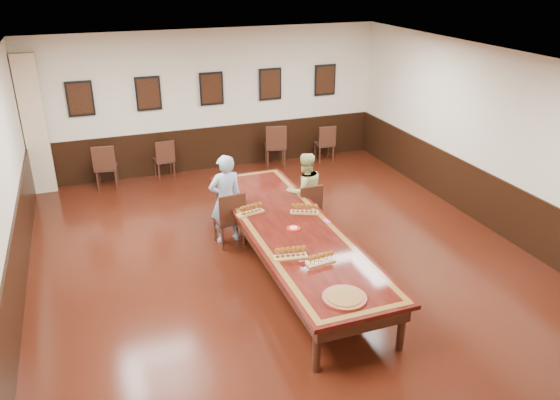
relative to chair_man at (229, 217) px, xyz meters
name	(u,v)px	position (x,y,z in m)	size (l,w,h in m)	color
floor	(291,269)	(0.69, -1.18, -0.51)	(8.00, 10.00, 0.02)	black
ceiling	(293,66)	(0.69, -1.18, 2.71)	(8.00, 10.00, 0.02)	white
wall_back	(211,101)	(0.69, 3.83, 1.10)	(8.00, 0.02, 3.20)	beige
wall_right	(508,147)	(4.70, -1.18, 1.10)	(0.02, 10.00, 3.20)	beige
chair_man	(229,217)	(0.00, 0.00, 0.00)	(0.47, 0.51, 1.00)	black
chair_woman	(307,206)	(1.47, 0.04, -0.04)	(0.43, 0.47, 0.92)	black
spare_chair_a	(106,166)	(-1.79, 3.41, 0.00)	(0.46, 0.51, 0.99)	black
spare_chair_b	(164,158)	(-0.53, 3.58, -0.05)	(0.42, 0.46, 0.90)	black
spare_chair_c	(275,145)	(2.09, 3.44, 0.02)	(0.48, 0.53, 1.03)	black
spare_chair_d	(324,143)	(3.35, 3.37, -0.05)	(0.42, 0.46, 0.91)	black
person_man	(226,199)	(-0.01, 0.11, 0.30)	(0.58, 0.38, 1.59)	#4B7FBD
person_woman	(305,191)	(1.47, 0.14, 0.22)	(0.72, 0.56, 1.44)	#C7CD80
pink_phone	(327,221)	(1.29, -1.19, 0.26)	(0.07, 0.13, 0.01)	#DA4899
curtain	(35,126)	(-3.06, 3.64, 0.95)	(0.45, 0.18, 2.90)	#CFB58E
wainscoting	(291,241)	(0.69, -1.18, 0.00)	(8.00, 10.00, 1.00)	black
conference_table	(291,235)	(0.69, -1.18, 0.11)	(1.40, 5.00, 0.76)	black
posters	(212,89)	(0.69, 3.76, 1.40)	(6.14, 0.04, 0.74)	black
flight_a	(250,209)	(0.24, -0.51, 0.33)	(0.48, 0.24, 0.17)	#AC8248
flight_b	(304,209)	(1.08, -0.79, 0.33)	(0.48, 0.32, 0.17)	#AC8248
flight_c	(291,253)	(0.33, -2.07, 0.33)	(0.49, 0.21, 0.18)	#AC8248
flight_d	(321,259)	(0.67, -2.35, 0.32)	(0.43, 0.18, 0.16)	#AC8248
red_plate_grp	(293,228)	(0.70, -1.26, 0.26)	(0.22, 0.22, 0.03)	red
carved_platter	(345,298)	(0.58, -3.24, 0.27)	(0.70, 0.70, 0.04)	maroon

